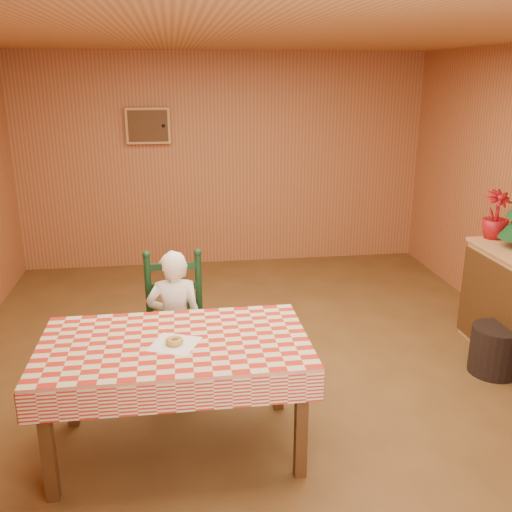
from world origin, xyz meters
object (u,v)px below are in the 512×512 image
Objects in this scene: ladder_chair at (175,327)px; storage_bin at (495,350)px; dining_table at (175,353)px; seated_child at (175,323)px.

storage_bin is (2.55, -0.15, -0.31)m from ladder_chair.
dining_table is 0.74m from seated_child.
seated_child is at bearing 90.00° from dining_table.
seated_child is (0.00, 0.73, -0.13)m from dining_table.
dining_table is 0.81m from ladder_chair.
ladder_chair is at bearing -90.00° from seated_child.
seated_child is (0.00, -0.06, 0.06)m from ladder_chair.
dining_table is 1.47× the size of seated_child.
dining_table is at bearing -90.00° from ladder_chair.
seated_child reaches higher than dining_table.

